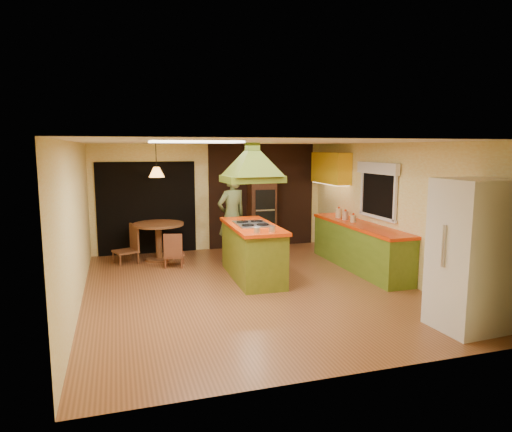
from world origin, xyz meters
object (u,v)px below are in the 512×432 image
object	(u,v)px
wall_oven	(261,211)
dining_table	(159,234)
man	(232,217)
canister_large	(339,213)
refrigerator	(470,255)
kitchen_island	(252,251)

from	to	relation	value
wall_oven	dining_table	distance (m)	2.53
man	wall_oven	bearing A→B (deg)	-157.00
canister_large	refrigerator	bearing A→B (deg)	-91.71
kitchen_island	man	world-z (taller)	man
kitchen_island	wall_oven	size ratio (longest dim) A/B	1.12
kitchen_island	canister_large	world-z (taller)	canister_large
refrigerator	wall_oven	distance (m)	5.62
kitchen_island	refrigerator	world-z (taller)	refrigerator
canister_large	dining_table	bearing A→B (deg)	163.59
kitchen_island	canister_large	bearing A→B (deg)	21.88
wall_oven	canister_large	bearing A→B (deg)	-47.25
man	dining_table	xyz separation A→B (m)	(-1.49, 0.54, -0.39)
wall_oven	dining_table	world-z (taller)	wall_oven
refrigerator	dining_table	distance (m)	6.23
canister_large	man	bearing A→B (deg)	165.99
dining_table	man	bearing A→B (deg)	-19.89
refrigerator	wall_oven	world-z (taller)	refrigerator
kitchen_island	man	size ratio (longest dim) A/B	1.07
refrigerator	dining_table	bearing A→B (deg)	122.11
kitchen_island	dining_table	distance (m)	2.45
wall_oven	canister_large	distance (m)	1.99
refrigerator	canister_large	bearing A→B (deg)	84.94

